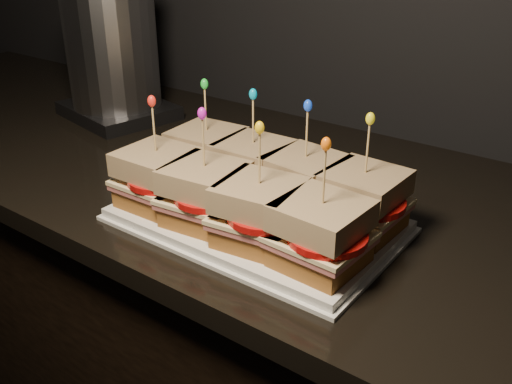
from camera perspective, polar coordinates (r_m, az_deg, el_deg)
The scene contains 63 objects.
cabinet at distance 1.25m, azimuth 0.67°, elevation -17.79°, with size 2.54×0.62×0.83m, color black.
granite_slab at distance 1.00m, azimuth 0.80°, elevation 0.54°, with size 2.58×0.66×0.03m, color black.
platter at distance 0.83m, azimuth -0.00°, elevation -2.84°, with size 0.39×0.24×0.02m, color white.
platter_rim at distance 0.84m, azimuth -0.00°, elevation -3.20°, with size 0.41×0.26×0.01m, color white.
sandwich_0_bread_bot at distance 0.94m, azimuth -4.83°, elevation 2.13°, with size 0.10×0.10×0.03m, color brown.
sandwich_0_ham at distance 0.94m, azimuth -4.87°, elevation 3.12°, with size 0.11×0.10×0.01m, color #BB5053.
sandwich_0_cheese at distance 0.93m, azimuth -4.89°, elevation 3.51°, with size 0.11×0.11×0.01m, color #FCE2A0.
sandwich_0_tomato at distance 0.92m, azimuth -4.58°, elevation 3.66°, with size 0.10×0.10×0.01m, color #BC0F0C.
sandwich_0_bread_top at distance 0.92m, azimuth -4.96°, elevation 5.19°, with size 0.10×0.10×0.03m, color #55270C.
sandwich_0_pick at distance 0.91m, azimuth -5.07°, elevation 7.97°, with size 0.00×0.00×0.09m, color tan.
sandwich_0_frill at distance 0.89m, azimuth -5.18°, elevation 10.72°, with size 0.01×0.01×0.02m, color green.
sandwich_1_bread_bot at distance 0.89m, azimuth -0.28°, elevation 0.69°, with size 0.10×0.10×0.03m, color brown.
sandwich_1_ham at distance 0.88m, azimuth -0.28°, elevation 1.73°, with size 0.11×0.10×0.01m, color #BB5053.
sandwich_1_cheese at distance 0.88m, azimuth -0.28°, elevation 2.15°, with size 0.11×0.11×0.01m, color #FCE2A0.
sandwich_1_tomato at distance 0.86m, azimuth 0.12°, elevation 2.29°, with size 0.10×0.10×0.01m, color #BC0F0C.
sandwich_1_bread_top at distance 0.87m, azimuth -0.29°, elevation 3.91°, with size 0.10×0.10×0.03m, color #55270C.
sandwich_1_pick at distance 0.85m, azimuth -0.29°, elevation 6.85°, with size 0.00×0.00×0.09m, color tan.
sandwich_1_frill at distance 0.84m, azimuth -0.30°, elevation 9.77°, with size 0.01×0.01×0.02m, color #0392BA.
sandwich_2_bread_bot at distance 0.84m, azimuth 4.82°, elevation -0.92°, with size 0.10×0.10×0.03m, color brown.
sandwich_2_ham at distance 0.83m, azimuth 4.86°, elevation 0.17°, with size 0.11×0.10×0.01m, color #BB5053.
sandwich_2_cheese at distance 0.83m, azimuth 4.88°, elevation 0.60°, with size 0.11×0.11×0.01m, color #FCE2A0.
sandwich_2_tomato at distance 0.82m, azimuth 5.39°, elevation 0.72°, with size 0.10×0.10×0.01m, color #BC0F0C.
sandwich_2_bread_top at distance 0.82m, azimuth 4.95°, elevation 2.44°, with size 0.10×0.10×0.03m, color #55270C.
sandwich_2_pick at distance 0.80m, azimuth 5.08°, elevation 5.53°, with size 0.00×0.00×0.09m, color tan.
sandwich_2_frill at distance 0.79m, azimuth 5.21°, elevation 8.61°, with size 0.01×0.01×0.02m, color blue.
sandwich_3_bread_bot at distance 0.80m, azimuth 10.46°, elevation -2.69°, with size 0.10×0.10×0.03m, color brown.
sandwich_3_ham at distance 0.79m, azimuth 10.56°, elevation -1.57°, with size 0.11×0.10×0.01m, color #BB5053.
sandwich_3_cheese at distance 0.79m, azimuth 10.60°, elevation -1.12°, with size 0.11×0.11×0.01m, color #FCE2A0.
sandwich_3_tomato at distance 0.78m, azimuth 11.23°, elevation -1.03°, with size 0.10×0.10×0.01m, color #BC0F0C.
sandwich_3_bread_top at distance 0.78m, azimuth 10.78°, elevation 0.79°, with size 0.10×0.10×0.03m, color #55270C.
sandwich_3_pick at distance 0.76m, azimuth 11.07°, elevation 4.00°, with size 0.00×0.00×0.09m, color tan.
sandwich_3_frill at distance 0.75m, azimuth 11.36°, elevation 7.21°, with size 0.01×0.01×0.02m, color yellow.
sandwich_4_bread_bot at distance 0.87m, azimuth -9.64°, elevation -0.28°, with size 0.10×0.10×0.03m, color brown.
sandwich_4_ham at distance 0.86m, azimuth -9.73°, elevation 0.77°, with size 0.11×0.10×0.01m, color #BB5053.
sandwich_4_cheese at distance 0.86m, azimuth -9.76°, elevation 1.20°, with size 0.11×0.11×0.01m, color #FCE2A0.
sandwich_4_tomato at distance 0.84m, azimuth -9.52°, elevation 1.32°, with size 0.10×0.10×0.01m, color #BC0F0C.
sandwich_4_bread_top at distance 0.85m, azimuth -9.91°, elevation 2.98°, with size 0.10×0.10×0.03m, color #55270C.
sandwich_4_pick at distance 0.83m, azimuth -10.15°, elevation 5.97°, with size 0.00×0.00×0.09m, color tan.
sandwich_4_frill at distance 0.82m, azimuth -10.40°, elevation 8.94°, with size 0.01×0.01×0.02m, color red.
sandwich_5_bread_bot at distance 0.81m, azimuth -5.00°, elevation -2.01°, with size 0.10×0.10×0.03m, color brown.
sandwich_5_ham at distance 0.80m, azimuth -5.05°, elevation -0.90°, with size 0.11×0.10×0.01m, color #BB5053.
sandwich_5_cheese at distance 0.80m, azimuth -5.07°, elevation -0.45°, with size 0.11×0.11×0.01m, color #FCE2A0.
sandwich_5_tomato at distance 0.79m, azimuth -4.72°, elevation -0.35°, with size 0.10×0.10×0.01m, color #BC0F0C.
sandwich_5_bread_top at distance 0.79m, azimuth -5.15°, elevation 1.45°, with size 0.10×0.10×0.03m, color #55270C.
sandwich_5_pick at distance 0.77m, azimuth -5.29°, elevation 4.64°, with size 0.00×0.00×0.09m, color tan.
sandwich_5_frill at distance 0.75m, azimuth -5.43°, elevation 7.83°, with size 0.01×0.01×0.02m, color #C617B5.
sandwich_6_bread_bot at distance 0.76m, azimuth 0.33°, elevation -3.98°, with size 0.10×0.10×0.03m, color brown.
sandwich_6_ham at distance 0.75m, azimuth 0.33°, elevation -2.81°, with size 0.11×0.10×0.01m, color #BB5053.
sandwich_6_cheese at distance 0.75m, azimuth 0.33°, elevation -2.34°, with size 0.11×0.11×0.01m, color #FCE2A0.
sandwich_6_tomato at distance 0.73m, azimuth 0.81°, elevation -2.26°, with size 0.10×0.10×0.01m, color #BC0F0C.
sandwich_6_bread_top at distance 0.73m, azimuth 0.34°, elevation -0.34°, with size 0.10×0.10×0.03m, color #55270C.
sandwich_6_pick at distance 0.71m, azimuth 0.35°, elevation 3.05°, with size 0.00×0.00×0.09m, color tan.
sandwich_6_frill at distance 0.70m, azimuth 0.36°, elevation 6.46°, with size 0.01×0.01×0.02m, color yellow.
sandwich_7_bread_bot at distance 0.72m, azimuth 6.39°, elevation -6.16°, with size 0.10×0.10×0.03m, color brown.
sandwich_7_ham at distance 0.71m, azimuth 6.46°, elevation -4.95°, with size 0.11×0.10×0.01m, color #BB5053.
sandwich_7_cheese at distance 0.70m, azimuth 6.49°, elevation -4.46°, with size 0.11×0.11×0.01m, color #FCE2A0.
sandwich_7_tomato at distance 0.69m, azimuth 7.13°, elevation -4.42°, with size 0.10×0.10×0.01m, color #BC0F0C.
sandwich_7_bread_top at distance 0.69m, azimuth 6.61°, elevation -2.37°, with size 0.10×0.10×0.03m, color #55270C.
sandwich_7_pick at distance 0.67m, azimuth 6.81°, elevation 1.19°, with size 0.00×0.00×0.09m, color tan.
sandwich_7_frill at distance 0.65m, azimuth 7.02°, elevation 4.78°, with size 0.01×0.01×0.02m, color orange.
appliance_base at distance 1.33m, azimuth -13.56°, elevation 7.93°, with size 0.23×0.19×0.03m, color #262628.
appliance_body at distance 1.30m, azimuth -14.21°, elevation 13.81°, with size 0.19×0.19×0.25m, color silver.
appliance at distance 1.30m, azimuth -14.19°, elevation 13.60°, with size 0.23×0.19×0.30m, color silver, non-canonical shape.
Camera 1 is at (0.23, 0.94, 1.28)m, focal length 40.00 mm.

